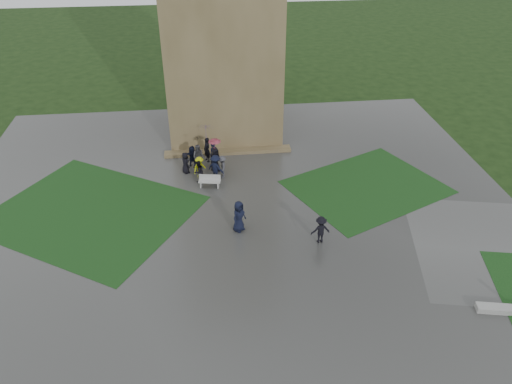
{
  "coord_description": "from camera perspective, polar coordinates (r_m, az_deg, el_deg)",
  "views": [
    {
      "loc": [
        -1.49,
        -21.02,
        16.82
      ],
      "look_at": [
        1.21,
        3.34,
        1.2
      ],
      "focal_mm": 35.0,
      "sensor_mm": 36.0,
      "label": 1
    }
  ],
  "objects": [
    {
      "name": "bench",
      "position": [
        31.73,
        -5.33,
        1.27
      ],
      "size": [
        1.44,
        0.68,
        0.8
      ],
      "rotation": [
        0.0,
        0.0,
        -0.18
      ],
      "color": "#ACABA7",
      "rests_on": "plaza"
    },
    {
      "name": "pedestrian_mid",
      "position": [
        27.47,
        -1.97,
        -2.79
      ],
      "size": [
        1.08,
        1.09,
        1.87
      ],
      "primitive_type": "imported",
      "rotation": [
        0.0,
        0.0,
        0.81
      ],
      "color": "black",
      "rests_on": "plaza"
    },
    {
      "name": "visitor_cluster",
      "position": [
        33.19,
        -5.78,
        4.11
      ],
      "size": [
        3.05,
        3.67,
        2.7
      ],
      "color": "black",
      "rests_on": "plaza"
    },
    {
      "name": "lawn_inset_left",
      "position": [
        30.94,
        -18.33,
        -2.25
      ],
      "size": [
        14.1,
        13.46,
        0.01
      ],
      "primitive_type": "cube",
      "rotation": [
        0.0,
        0.0,
        -0.56
      ],
      "color": "#123612",
      "rests_on": "plaza"
    },
    {
      "name": "tower_plinth",
      "position": [
        35.78,
        -3.22,
        4.66
      ],
      "size": [
        9.0,
        0.8,
        0.22
      ],
      "primitive_type": "cube",
      "color": "brown",
      "rests_on": "plaza"
    },
    {
      "name": "pedestrian_near",
      "position": [
        26.9,
        7.39,
        -4.29
      ],
      "size": [
        1.08,
        0.62,
        1.6
      ],
      "primitive_type": "imported",
      "rotation": [
        0.0,
        0.0,
        3.23
      ],
      "color": "black",
      "rests_on": "plaza"
    },
    {
      "name": "tower",
      "position": [
        36.89,
        -4.12,
        20.2
      ],
      "size": [
        8.0,
        8.0,
        18.0
      ],
      "primitive_type": "cube",
      "color": "brown",
      "rests_on": "ground"
    },
    {
      "name": "lawn_inset_right",
      "position": [
        32.54,
        12.54,
        0.58
      ],
      "size": [
        11.12,
        10.15,
        0.01
      ],
      "primitive_type": "cube",
      "rotation": [
        0.0,
        0.0,
        0.44
      ],
      "color": "#123612",
      "rests_on": "plaza"
    },
    {
      "name": "ground",
      "position": [
        26.96,
        -1.78,
        -6.11
      ],
      "size": [
        120.0,
        120.0,
        0.0
      ],
      "primitive_type": "plane",
      "color": "black"
    },
    {
      "name": "plaza",
      "position": [
        28.54,
        -2.12,
        -3.6
      ],
      "size": [
        34.0,
        34.0,
        0.02
      ],
      "primitive_type": "cube",
      "color": "#353533",
      "rests_on": "ground"
    }
  ]
}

